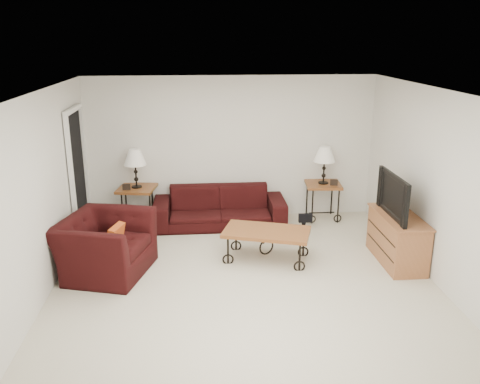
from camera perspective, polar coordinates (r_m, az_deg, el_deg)
The scene contains 20 objects.
ground at distance 6.92m, azimuth 0.48°, elevation -9.66°, with size 5.00×5.00×0.00m, color beige.
wall_back at distance 8.87m, azimuth -0.96°, elevation 4.98°, with size 5.00×0.02×2.50m, color silver.
wall_front at distance 4.14m, azimuth 3.68°, elevation -9.81°, with size 5.00×0.02×2.50m, color silver.
wall_left at distance 6.71m, azimuth -21.26°, elevation -0.24°, with size 0.02×5.00×2.50m, color silver.
wall_right at distance 7.12m, azimuth 20.98°, elevation 0.75°, with size 0.02×5.00×2.50m, color silver.
ceiling at distance 6.21m, azimuth 0.54°, elevation 11.40°, with size 5.00×5.00×0.00m, color white.
doorway at distance 8.30m, azimuth -17.82°, elevation 1.65°, with size 0.08×0.94×2.04m, color black.
sofa at distance 8.64m, azimuth -2.32°, elevation -1.72°, with size 2.23×0.87×0.65m, color black.
side_table_left at distance 8.87m, azimuth -11.46°, elevation -1.53°, with size 0.61×0.61×0.66m, color brown.
side_table_right at distance 9.06m, azimuth 9.28°, elevation -1.02°, with size 0.60×0.60×0.66m, color brown.
lamp_left at distance 8.69m, azimuth -11.72°, elevation 2.61°, with size 0.37×0.37×0.66m, color black, non-canonical shape.
lamp_right at distance 8.88m, azimuth 9.48°, elevation 3.00°, with size 0.37×0.37×0.66m, color black, non-canonical shape.
photo_frame_left at distance 8.63m, azimuth -12.71°, elevation 0.56°, with size 0.13×0.02×0.11m, color black.
photo_frame_right at distance 8.85m, azimuth 10.57°, elevation 1.06°, with size 0.13×0.02×0.11m, color black.
coffee_table at distance 7.36m, azimuth 3.00°, elevation -6.00°, with size 1.22×0.66×0.46m, color brown.
armchair at distance 7.15m, azimuth -14.98°, elevation -5.86°, with size 1.23×1.07×0.80m, color black.
throw_pillow at distance 7.03m, azimuth -13.92°, elevation -5.10°, with size 0.36×0.09×0.36m, color #B05916.
tv_stand at distance 7.59m, azimuth 17.32°, elevation -5.07°, with size 0.49×1.17×0.70m, color #A5623D.
television at distance 7.37m, azimuth 17.62°, elevation -0.37°, with size 1.05×0.14×0.60m, color black.
backpack at distance 8.70m, azimuth 7.24°, elevation -2.39°, with size 0.36×0.27×0.46m, color black.
Camera 1 is at (-0.56, -6.15, 3.13)m, focal length 37.78 mm.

